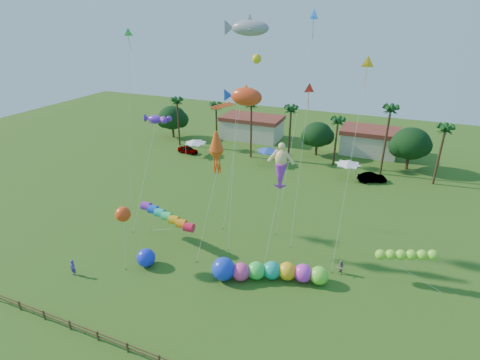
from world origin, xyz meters
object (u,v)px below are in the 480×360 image
at_px(car_a, 188,150).
at_px(car_b, 372,178).
at_px(spectator_b, 340,268).
at_px(blue_ball, 146,258).
at_px(spectator_a, 73,268).
at_px(caterpillar_inflatable, 265,271).

distance_m(car_a, car_b, 33.96).
distance_m(spectator_b, blue_ball, 20.42).
distance_m(spectator_a, caterpillar_inflatable, 19.69).
bearing_deg(spectator_a, car_b, 57.46).
bearing_deg(spectator_b, car_a, -159.82).
xyz_separation_m(spectator_b, caterpillar_inflatable, (-6.88, -3.83, 0.21)).
height_order(car_a, spectator_b, spectator_b).
relative_size(car_b, spectator_b, 2.74).
xyz_separation_m(car_b, caterpillar_inflatable, (-7.83, -29.38, 0.28)).
bearing_deg(spectator_a, spectator_b, 26.44).
bearing_deg(car_b, caterpillar_inflatable, 140.75).
height_order(car_b, caterpillar_inflatable, caterpillar_inflatable).
height_order(spectator_b, caterpillar_inflatable, caterpillar_inflatable).
relative_size(car_a, car_b, 0.93).
bearing_deg(car_a, spectator_b, -122.00).
xyz_separation_m(spectator_a, spectator_b, (25.28, 10.83, -0.10)).
xyz_separation_m(spectator_a, blue_ball, (5.95, 4.25, 0.10)).
distance_m(car_b, caterpillar_inflatable, 30.41).
bearing_deg(spectator_a, caterpillar_inflatable, 24.07).
height_order(car_a, car_b, car_b).
xyz_separation_m(car_b, spectator_b, (-0.95, -25.55, 0.08)).
distance_m(spectator_a, spectator_b, 27.50).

